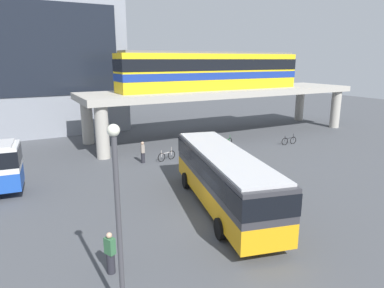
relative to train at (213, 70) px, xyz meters
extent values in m
plane|color=#47494F|center=(-10.45, -7.08, -6.93)|extent=(120.00, 120.00, 0.00)
cube|color=#ADA89E|center=(1.63, 0.00, -2.27)|extent=(30.38, 7.38, 0.60)
cylinder|color=#ADA89E|center=(-12.36, -2.89, -4.75)|extent=(1.10, 1.10, 4.36)
cylinder|color=#ADA89E|center=(15.62, -2.89, -4.75)|extent=(1.10, 1.10, 4.36)
cylinder|color=#ADA89E|center=(-12.36, 2.89, -4.75)|extent=(1.10, 1.10, 4.36)
cylinder|color=#ADA89E|center=(15.62, 2.89, -4.75)|extent=(1.10, 1.10, 4.36)
cube|color=yellow|center=(0.00, 0.00, -0.17)|extent=(19.92, 2.90, 3.60)
cube|color=navy|center=(0.00, 0.00, -0.53)|extent=(19.98, 2.96, 0.70)
cube|color=black|center=(0.00, 0.00, 0.55)|extent=(19.98, 2.96, 1.10)
cube|color=slate|center=(0.00, 0.00, 1.75)|extent=(19.12, 2.61, 0.24)
cube|color=orange|center=(-9.09, -15.90, -5.88)|extent=(5.03, 11.28, 1.10)
cube|color=#333338|center=(-9.09, -15.90, -4.58)|extent=(5.03, 11.28, 1.50)
cube|color=black|center=(-9.09, -15.90, -4.50)|extent=(5.08, 11.33, 0.96)
cube|color=silver|center=(-9.09, -15.90, -3.77)|extent=(4.78, 10.72, 0.12)
cylinder|color=black|center=(-9.47, -12.19, -6.43)|extent=(0.51, 1.04, 1.00)
cylinder|color=black|center=(-7.04, -12.78, -6.43)|extent=(0.51, 1.04, 1.00)
cylinder|color=black|center=(-11.03, -18.60, -6.43)|extent=(0.51, 1.04, 1.00)
cylinder|color=black|center=(-8.60, -19.19, -6.43)|extent=(0.51, 1.04, 1.00)
torus|color=black|center=(-0.55, -4.19, -6.59)|extent=(0.70, 0.35, 0.74)
torus|color=black|center=(-1.52, -4.61, -6.59)|extent=(0.70, 0.35, 0.74)
cylinder|color=#1E7F33|center=(-1.03, -4.40, -6.31)|extent=(0.98, 0.46, 0.05)
cylinder|color=#1E7F33|center=(-1.52, -4.61, -6.29)|extent=(0.04, 0.04, 0.55)
cylinder|color=#1E7F33|center=(-0.55, -4.19, -6.24)|extent=(0.04, 0.04, 0.65)
torus|color=black|center=(-7.48, -5.82, -6.59)|extent=(0.73, 0.25, 0.74)
torus|color=black|center=(-8.50, -6.09, -6.59)|extent=(0.73, 0.25, 0.74)
cylinder|color=silver|center=(-7.99, -5.96, -6.31)|extent=(1.03, 0.32, 0.05)
cylinder|color=silver|center=(-8.50, -6.09, -6.29)|extent=(0.04, 0.04, 0.55)
cylinder|color=silver|center=(-7.48, -5.82, -6.24)|extent=(0.04, 0.04, 0.65)
torus|color=black|center=(5.17, -6.73, -6.59)|extent=(0.74, 0.08, 0.74)
torus|color=black|center=(4.12, -6.69, -6.59)|extent=(0.74, 0.08, 0.74)
cylinder|color=black|center=(4.64, -6.71, -6.31)|extent=(1.05, 0.08, 0.05)
cylinder|color=black|center=(4.12, -6.69, -6.29)|extent=(0.04, 0.04, 0.55)
cylinder|color=black|center=(5.17, -6.73, -6.24)|extent=(0.04, 0.04, 0.65)
cylinder|color=#26262D|center=(-9.94, -5.72, -6.51)|extent=(0.32, 0.32, 0.84)
cube|color=gray|center=(-9.94, -5.72, -5.75)|extent=(0.32, 0.44, 0.67)
sphere|color=tan|center=(-9.94, -5.72, -5.31)|extent=(0.23, 0.23, 0.23)
cylinder|color=#26262D|center=(-16.12, -18.79, -6.51)|extent=(0.32, 0.32, 0.83)
cube|color=#33663F|center=(-16.12, -18.79, -5.77)|extent=(0.41, 0.47, 0.65)
sphere|color=tan|center=(-16.12, -18.79, -5.33)|extent=(0.22, 0.22, 0.22)
cylinder|color=#3F3F44|center=(-16.42, -21.33, -3.95)|extent=(0.16, 0.16, 5.96)
sphere|color=silver|center=(-16.42, -21.33, -0.82)|extent=(0.36, 0.36, 0.36)
camera|label=1|loc=(-18.89, -30.45, 1.08)|focal=31.91mm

